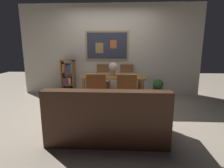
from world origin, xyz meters
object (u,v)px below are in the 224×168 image
(dining_table, at_px, (114,79))
(dining_chair_near_right, at_px, (126,92))
(dining_chair_near_left, at_px, (97,91))
(bookshelf, at_px, (68,79))
(flower_vase, at_px, (113,68))
(tv_remote, at_px, (124,74))
(dining_chair_far_left, at_px, (103,77))
(potted_ivy, at_px, (158,88))
(dining_chair_far_right, at_px, (127,78))
(leather_couch, at_px, (108,119))

(dining_table, height_order, dining_chair_near_right, dining_chair_near_right)
(dining_chair_near_left, bearing_deg, bookshelf, 124.19)
(flower_vase, bearing_deg, dining_chair_near_left, -110.07)
(dining_chair_near_right, bearing_deg, tv_remote, 92.16)
(dining_chair_far_left, bearing_deg, bookshelf, -173.11)
(dining_table, relative_size, dining_chair_near_right, 1.64)
(dining_table, height_order, flower_vase, flower_vase)
(dining_chair_near_right, bearing_deg, bookshelf, 136.58)
(bookshelf, bearing_deg, potted_ivy, -0.35)
(bookshelf, bearing_deg, flower_vase, -29.43)
(potted_ivy, bearing_deg, dining_chair_near_right, -121.11)
(dining_chair_far_left, relative_size, tv_remote, 5.62)
(dining_chair_far_right, height_order, leather_couch, dining_chair_far_right)
(dining_chair_near_right, distance_m, dining_chair_far_right, 1.63)
(dining_chair_far_left, xyz_separation_m, leather_couch, (0.33, -2.52, -0.22))
(potted_ivy, bearing_deg, flower_vase, -149.26)
(bookshelf, distance_m, tv_remote, 1.73)
(dining_chair_far_right, distance_m, tv_remote, 0.74)
(dining_chair_far_left, distance_m, flower_vase, 1.01)
(dining_table, distance_m, dining_chair_near_right, 0.89)
(potted_ivy, relative_size, tv_remote, 3.20)
(bookshelf, xyz_separation_m, potted_ivy, (2.55, -0.02, -0.23))
(dining_table, xyz_separation_m, dining_chair_near_right, (0.30, -0.83, -0.11))
(dining_table, xyz_separation_m, bookshelf, (-1.33, 0.71, -0.14))
(dining_table, relative_size, dining_chair_near_left, 1.64)
(dining_chair_near_left, height_order, leather_couch, dining_chair_near_left)
(leather_couch, distance_m, flower_vase, 1.76)
(dining_chair_far_right, bearing_deg, dining_chair_near_left, -111.48)
(dining_chair_near_left, bearing_deg, potted_ivy, 44.95)
(dining_chair_near_left, bearing_deg, tv_remote, 58.53)
(dining_chair_far_left, bearing_deg, dining_table, -67.37)
(dining_chair_near_right, relative_size, bookshelf, 0.87)
(bookshelf, bearing_deg, leather_couch, -61.10)
(potted_ivy, relative_size, flower_vase, 1.66)
(dining_table, bearing_deg, flower_vase, -106.83)
(potted_ivy, xyz_separation_m, flower_vase, (-1.23, -0.73, 0.66))
(dining_chair_near_left, xyz_separation_m, tv_remote, (0.56, 0.91, 0.22))
(dining_chair_far_right, bearing_deg, dining_chair_near_right, -91.52)
(dining_chair_near_right, distance_m, leather_couch, 0.94)
(dining_chair_far_left, distance_m, dining_chair_near_left, 1.65)
(dining_table, height_order, bookshelf, bookshelf)
(flower_vase, distance_m, tv_remote, 0.35)
(dining_table, bearing_deg, dining_chair_near_right, -70.44)
(leather_couch, relative_size, bookshelf, 1.72)
(dining_chair_near_right, xyz_separation_m, dining_chair_far_right, (0.04, 1.63, 0.00))
(dining_chair_far_right, relative_size, flower_vase, 2.91)
(dining_chair_far_right, xyz_separation_m, bookshelf, (-1.67, -0.09, -0.04))
(dining_chair_far_left, xyz_separation_m, dining_chair_far_right, (0.68, -0.03, 0.00))
(flower_vase, bearing_deg, bookshelf, 150.57)
(bookshelf, height_order, potted_ivy, bookshelf)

